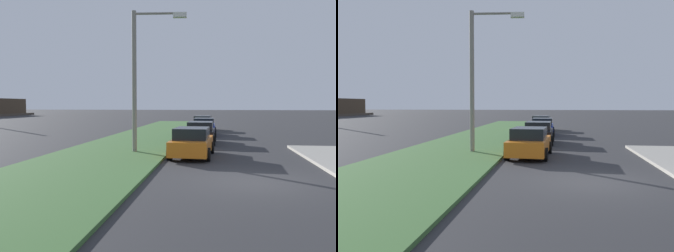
% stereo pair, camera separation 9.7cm
% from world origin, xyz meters
% --- Properties ---
extents(ground, '(300.00, 300.00, 0.00)m').
position_xyz_m(ground, '(0.00, 0.00, 0.00)').
color(ground, '#2D2D30').
extents(grass_median, '(60.00, 6.00, 0.12)m').
position_xyz_m(grass_median, '(10.00, 6.81, 0.06)').
color(grass_median, '#3D6633').
rests_on(grass_median, ground).
extents(parked_car_orange, '(4.39, 2.20, 1.47)m').
position_xyz_m(parked_car_orange, '(5.46, 2.57, 0.72)').
color(parked_car_orange, orange).
rests_on(parked_car_orange, ground).
extents(parked_car_black, '(4.33, 2.07, 1.47)m').
position_xyz_m(parked_car_black, '(11.56, 2.43, 0.72)').
color(parked_car_black, black).
rests_on(parked_car_black, ground).
extents(parked_car_blue, '(4.33, 2.08, 1.47)m').
position_xyz_m(parked_car_blue, '(17.79, 2.43, 0.72)').
color(parked_car_blue, '#23389E').
rests_on(parked_car_blue, ground).
extents(parked_car_yellow, '(4.39, 2.19, 1.47)m').
position_xyz_m(parked_car_yellow, '(23.37, 2.73, 0.72)').
color(parked_car_yellow, gold).
rests_on(parked_car_yellow, ground).
extents(streetlight, '(0.54, 2.88, 7.50)m').
position_xyz_m(streetlight, '(6.25, 5.33, 4.39)').
color(streetlight, gray).
rests_on(streetlight, ground).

